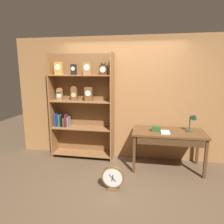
# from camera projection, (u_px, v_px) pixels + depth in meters

# --- Properties ---
(ground_plane) EXTENTS (10.00, 10.00, 0.00)m
(ground_plane) POSITION_uv_depth(u_px,v_px,m) (112.00, 188.00, 3.34)
(ground_plane) COLOR brown
(back_wood_panel) EXTENTS (4.80, 0.05, 2.60)m
(back_wood_panel) POSITION_uv_depth(u_px,v_px,m) (123.00, 99.00, 4.37)
(back_wood_panel) COLOR #9E6B3D
(back_wood_panel) RESTS_ON ground
(bookshelf) EXTENTS (1.34, 0.36, 2.25)m
(bookshelf) POSITION_uv_depth(u_px,v_px,m) (81.00, 105.00, 4.35)
(bookshelf) COLOR brown
(bookshelf) RESTS_ON ground
(workbench) EXTENTS (1.36, 0.69, 0.76)m
(workbench) POSITION_uv_depth(u_px,v_px,m) (168.00, 136.00, 3.87)
(workbench) COLOR brown
(workbench) RESTS_ON ground
(desk_lamp) EXTENTS (0.18, 0.19, 0.38)m
(desk_lamp) POSITION_uv_depth(u_px,v_px,m) (193.00, 119.00, 3.77)
(desk_lamp) COLOR #1E472D
(desk_lamp) RESTS_ON workbench
(toolbox_small) EXTENTS (0.16, 0.10, 0.10)m
(toolbox_small) POSITION_uv_depth(u_px,v_px,m) (156.00, 129.00, 3.87)
(toolbox_small) COLOR #2D5123
(toolbox_small) RESTS_ON workbench
(open_repair_manual) EXTENTS (0.17, 0.22, 0.02)m
(open_repair_manual) POSITION_uv_depth(u_px,v_px,m) (165.00, 132.00, 3.77)
(open_repair_manual) COLOR silver
(open_repair_manual) RESTS_ON workbench
(round_clock_large) EXTENTS (0.36, 0.11, 0.40)m
(round_clock_large) POSITION_uv_depth(u_px,v_px,m) (113.00, 178.00, 3.24)
(round_clock_large) COLOR brown
(round_clock_large) RESTS_ON ground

